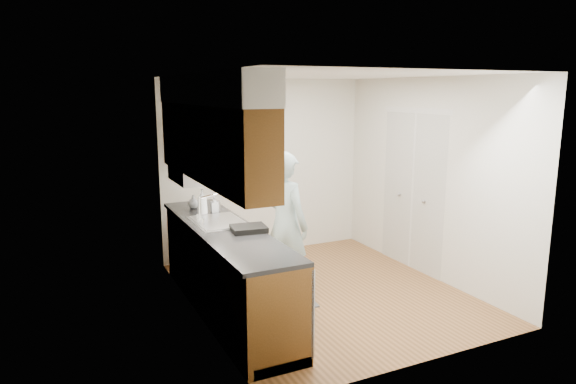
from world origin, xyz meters
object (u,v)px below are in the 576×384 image
at_px(person, 285,215).
at_px(steel_can, 218,206).
at_px(soap_bottle_a, 202,202).
at_px(soap_bottle_c, 193,201).
at_px(soap_bottle_b, 214,205).
at_px(dish_rack, 249,229).

xyz_separation_m(person, steel_can, (-0.59, 0.61, 0.04)).
bearing_deg(soap_bottle_a, person, -31.06).
bearing_deg(soap_bottle_c, soap_bottle_b, -62.49).
relative_size(soap_bottle_c, dish_rack, 0.48).
bearing_deg(steel_can, soap_bottle_c, 129.02).
bearing_deg(steel_can, dish_rack, -89.46).
height_order(person, soap_bottle_b, person).
relative_size(steel_can, dish_rack, 0.36).
bearing_deg(dish_rack, soap_bottle_c, 107.90).
height_order(soap_bottle_c, steel_can, soap_bottle_c).
bearing_deg(person, steel_can, 20.74).
distance_m(soap_bottle_c, steel_can, 0.35).
height_order(soap_bottle_a, steel_can, soap_bottle_a).
xyz_separation_m(soap_bottle_b, dish_rack, (0.06, -0.94, -0.06)).
distance_m(person, steel_can, 0.85).
bearing_deg(steel_can, soap_bottle_b, -137.28).
bearing_deg(soap_bottle_c, dish_rack, -79.76).
height_order(person, soap_bottle_a, person).
height_order(person, steel_can, person).
bearing_deg(person, dish_rack, 99.09).
relative_size(soap_bottle_b, steel_can, 1.48).
bearing_deg(soap_bottle_b, steel_can, 42.72).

